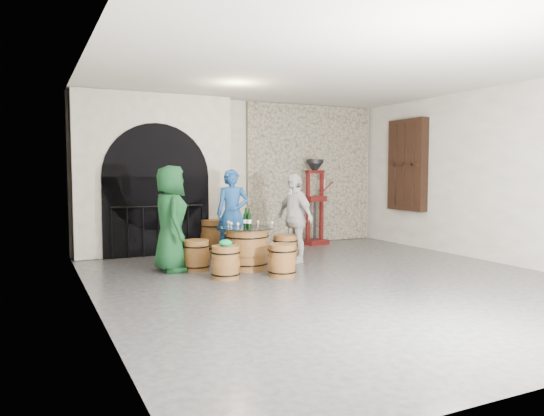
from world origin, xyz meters
name	(u,v)px	position (x,y,z in m)	size (l,w,h in m)	color
ground	(335,280)	(0.00, 0.00, 0.00)	(8.00, 8.00, 0.00)	#2F2F31
wall_back	(238,174)	(0.00, 4.00, 1.60)	(8.00, 8.00, 0.00)	beige
wall_left	(92,177)	(-3.50, 0.00, 1.60)	(8.00, 8.00, 0.00)	beige
wall_right	(501,175)	(3.50, 0.00, 1.60)	(8.00, 8.00, 0.00)	beige
ceiling	(337,68)	(0.00, 0.00, 3.20)	(8.00, 8.00, 0.00)	beige
stone_facing_panel	(310,174)	(1.80, 3.94, 1.60)	(3.20, 0.12, 3.18)	tan
arched_opening	(154,175)	(-1.90, 3.74, 1.58)	(3.10, 0.60, 3.19)	beige
shuttered_window	(407,165)	(3.38, 2.40, 1.80)	(0.23, 1.10, 2.00)	black
barrel_table	(247,248)	(-0.85, 1.46, 0.35)	(0.92, 0.92, 0.71)	brown
barrel_stool_left	(196,255)	(-1.68, 1.69, 0.25)	(0.46, 0.46, 0.51)	brown
barrel_stool_far	(236,247)	(-0.72, 2.30, 0.25)	(0.46, 0.46, 0.51)	brown
barrel_stool_right	(285,249)	(-0.02, 1.65, 0.25)	(0.46, 0.46, 0.51)	brown
barrel_stool_near_right	(282,260)	(-0.59, 0.64, 0.25)	(0.46, 0.46, 0.51)	brown
barrel_stool_near_left	(226,262)	(-1.46, 0.86, 0.25)	(0.46, 0.46, 0.51)	brown
green_cap	(226,243)	(-1.46, 0.86, 0.56)	(0.24, 0.20, 0.11)	#0D914E
person_green	(171,219)	(-2.07, 1.80, 0.88)	(0.86, 0.56, 1.76)	#113E1E
person_blue	(232,214)	(-0.67, 2.61, 0.85)	(0.62, 0.41, 1.70)	navy
person_white	(294,218)	(0.20, 1.71, 0.81)	(0.95, 0.40, 1.62)	beige
wine_bottle_left	(245,220)	(-0.86, 1.49, 0.84)	(0.08, 0.08, 0.32)	black
wine_bottle_center	(249,220)	(-0.82, 1.43, 0.84)	(0.08, 0.08, 0.32)	black
wine_bottle_right	(246,219)	(-0.78, 1.64, 0.84)	(0.08, 0.08, 0.32)	black
tasting_glass_a	(238,226)	(-1.05, 1.36, 0.76)	(0.05, 0.05, 0.10)	#BB5C24
tasting_glass_b	(258,223)	(-0.60, 1.55, 0.76)	(0.05, 0.05, 0.10)	#BB5C24
tasting_glass_c	(228,224)	(-1.08, 1.73, 0.76)	(0.05, 0.05, 0.10)	#BB5C24
tasting_glass_d	(250,223)	(-0.73, 1.61, 0.76)	(0.05, 0.05, 0.10)	#BB5C24
tasting_glass_e	(272,224)	(-0.45, 1.29, 0.76)	(0.05, 0.05, 0.10)	#BB5C24
tasting_glass_f	(231,225)	(-1.11, 1.51, 0.76)	(0.05, 0.05, 0.10)	#BB5C24
side_barrel	(213,236)	(-0.79, 3.41, 0.34)	(0.51, 0.51, 0.67)	brown
corking_press	(315,195)	(1.70, 3.53, 1.12)	(0.82, 0.51, 1.93)	#53120D
control_box	(321,184)	(2.05, 3.86, 1.35)	(0.18, 0.10, 0.22)	silver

